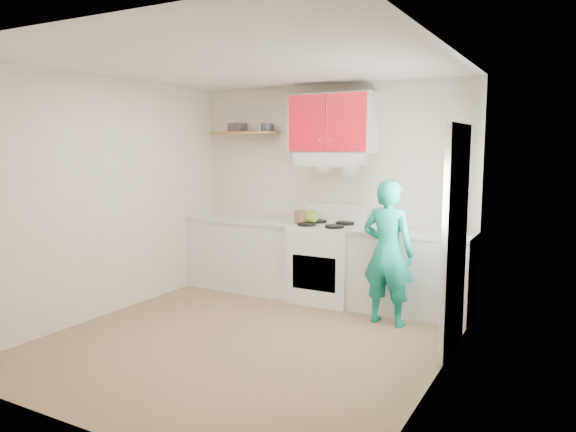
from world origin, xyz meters
The scene contains 21 objects.
floor centered at (0.00, 0.00, 0.00)m, with size 3.80×3.80×0.00m, color brown.
ceiling centered at (0.00, 0.00, 2.60)m, with size 3.60×3.80×0.04m, color white.
back_wall centered at (0.00, 1.90, 1.30)m, with size 3.60×0.04×2.60m, color beige.
front_wall centered at (0.00, -1.90, 1.30)m, with size 3.60×0.04×2.60m, color beige.
left_wall centered at (-1.80, 0.00, 1.30)m, with size 0.04×3.80×2.60m, color beige.
right_wall centered at (1.80, 0.00, 1.30)m, with size 0.04×3.80×2.60m, color beige.
door centered at (1.78, 0.70, 1.02)m, with size 0.05×0.85×2.05m, color white.
door_glass centered at (1.75, 0.70, 1.45)m, with size 0.01×0.55×0.95m, color white.
counter_left centered at (-1.04, 1.60, 0.45)m, with size 1.52×0.60×0.90m, color silver.
counter_right centered at (1.14, 1.60, 0.45)m, with size 1.32×0.60×0.90m, color silver.
stove centered at (0.10, 1.57, 0.46)m, with size 0.76×0.65×0.92m, color white.
range_hood centered at (0.10, 1.68, 1.70)m, with size 0.76×0.44×0.15m, color silver.
upper_cabinets centered at (0.10, 1.73, 2.12)m, with size 1.02×0.33×0.70m, color red.
shelf centered at (-1.15, 1.75, 2.02)m, with size 0.90×0.30×0.04m, color brown.
books centered at (-1.28, 1.77, 2.09)m, with size 0.21×0.15×0.11m, color #443C40.
tin centered at (-0.81, 1.75, 2.09)m, with size 0.16×0.16×0.10m, color #333D4C.
kettle centered at (-0.12, 1.61, 1.00)m, with size 0.20×0.20×0.17m, color #5E9229.
crock centered at (-0.22, 1.53, 0.99)m, with size 0.15×0.15×0.17m, color brown.
cutting_board centered at (1.00, 1.54, 0.91)m, with size 0.30×0.22×0.02m, color olive.
silicone_mat centered at (1.44, 1.62, 0.90)m, with size 0.27×0.23×0.01m, color red.
person centered at (1.02, 1.11, 0.76)m, with size 0.56×0.36×1.52m, color #0E836F.
Camera 1 is at (2.74, -4.16, 1.86)m, focal length 33.44 mm.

